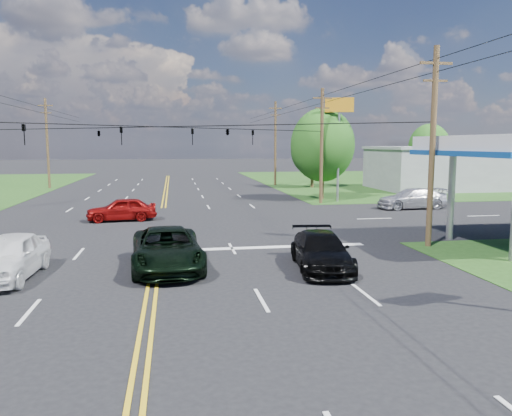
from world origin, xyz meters
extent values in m
plane|color=black|center=(0.00, 12.00, 0.00)|extent=(280.00, 280.00, 0.00)
cube|color=#1E4215|center=(35.00, 44.00, 0.00)|extent=(46.00, 48.00, 0.03)
cube|color=silver|center=(5.00, 4.00, 0.00)|extent=(10.00, 0.50, 0.02)
cube|color=gray|center=(30.00, 32.00, 2.20)|extent=(14.00, 10.00, 4.40)
cylinder|color=#A5A5AA|center=(15.00, 4.50, 2.33)|extent=(0.36, 0.36, 4.65)
cylinder|color=#48351E|center=(13.00, 3.00, 4.75)|extent=(0.28, 0.28, 9.50)
cube|color=#48351E|center=(13.00, 3.00, 8.70)|extent=(1.60, 0.12, 0.12)
cube|color=#48351E|center=(13.00, 3.00, 7.90)|extent=(1.20, 0.10, 0.10)
cylinder|color=#48351E|center=(13.00, 21.00, 4.75)|extent=(0.28, 0.28, 9.50)
cube|color=#48351E|center=(13.00, 21.00, 8.70)|extent=(1.60, 0.12, 0.12)
cube|color=#48351E|center=(13.00, 21.00, 7.90)|extent=(1.20, 0.10, 0.10)
cylinder|color=#48351E|center=(-13.00, 40.00, 5.00)|extent=(0.28, 0.28, 10.00)
cube|color=#48351E|center=(-13.00, 40.00, 9.20)|extent=(1.60, 0.12, 0.12)
cube|color=#48351E|center=(-13.00, 40.00, 8.40)|extent=(1.20, 0.10, 0.10)
cylinder|color=#48351E|center=(13.00, 40.00, 5.00)|extent=(0.28, 0.28, 10.00)
cube|color=#48351E|center=(13.00, 40.00, 9.20)|extent=(1.60, 0.12, 0.12)
cube|color=#48351E|center=(13.00, 40.00, 8.40)|extent=(1.20, 0.10, 0.10)
imported|color=black|center=(-6.50, 7.50, 5.42)|extent=(0.17, 0.21, 1.05)
imported|color=black|center=(-2.08, 10.56, 5.42)|extent=(0.17, 0.21, 1.05)
imported|color=black|center=(2.08, 13.44, 5.42)|extent=(0.17, 0.21, 1.05)
imported|color=black|center=(6.50, 16.50, 5.42)|extent=(0.17, 0.21, 1.05)
imported|color=black|center=(-3.90, 14.70, 5.70)|extent=(1.24, 0.26, 0.50)
imported|color=black|center=(3.90, 9.30, 5.70)|extent=(1.24, 0.26, 0.50)
cylinder|color=black|center=(13.00, 10.00, 8.90)|extent=(0.04, 100.00, 0.04)
cylinder|color=black|center=(13.00, 10.00, 8.30)|extent=(0.04, 100.00, 0.04)
cylinder|color=#48351E|center=(14.00, 24.00, 1.65)|extent=(0.36, 0.36, 3.30)
ellipsoid|color=#15521A|center=(14.00, 24.00, 4.88)|extent=(5.70, 5.70, 6.60)
cylinder|color=#48351E|center=(16.50, 36.00, 1.43)|extent=(0.36, 0.36, 2.86)
ellipsoid|color=#15521A|center=(16.50, 36.00, 4.23)|extent=(4.94, 4.94, 5.72)
cylinder|color=#48351E|center=(34.00, 42.00, 1.54)|extent=(0.36, 0.36, 3.08)
ellipsoid|color=#15521A|center=(34.00, 42.00, 4.55)|extent=(5.32, 5.32, 6.16)
imported|color=black|center=(0.50, 0.60, 0.81)|extent=(3.02, 6.00, 1.63)
imported|color=black|center=(6.55, -0.40, 0.72)|extent=(2.56, 5.18, 1.45)
imported|color=white|center=(-5.28, 0.14, 0.83)|extent=(2.20, 4.98, 1.67)
imported|color=maroon|center=(-2.55, 13.92, 0.76)|extent=(4.60, 2.23, 1.51)
imported|color=silver|center=(18.96, 16.60, 0.79)|extent=(5.52, 2.45, 1.57)
cylinder|color=#A5A5AA|center=(14.80, 22.00, 4.42)|extent=(0.20, 0.20, 8.85)
cube|color=orange|center=(14.80, 22.00, 8.25)|extent=(2.39, 1.01, 1.22)
camera|label=1|loc=(0.80, -19.17, 4.96)|focal=35.00mm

